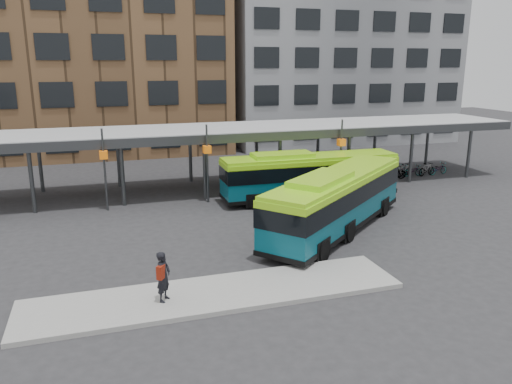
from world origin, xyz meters
name	(u,v)px	position (x,y,z in m)	size (l,w,h in m)	color
ground	(318,251)	(0.00, 0.00, 0.00)	(120.00, 120.00, 0.00)	#28282B
boarding_island	(216,294)	(-5.50, -3.00, 0.09)	(14.00, 3.00, 0.18)	gray
canopy	(239,131)	(-0.06, 12.87, 3.91)	(40.00, 6.53, 4.80)	#999B9E
building_brick	(81,33)	(-10.00, 32.00, 11.00)	(26.00, 14.00, 22.00)	brown
building_grey	(332,47)	(16.00, 32.00, 10.00)	(24.00, 14.00, 20.00)	slate
bus_front	(337,199)	(2.07, 2.37, 1.69)	(10.67, 9.42, 3.25)	#084958
bus_rear	(309,175)	(3.19, 8.41, 1.59)	(11.13, 2.65, 3.06)	#084958
pedestrian	(163,276)	(-7.40, -3.12, 1.11)	(0.74, 0.80, 1.84)	black
bike_rack	(410,171)	(13.04, 11.98, 0.47)	(6.41, 1.45, 1.01)	slate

